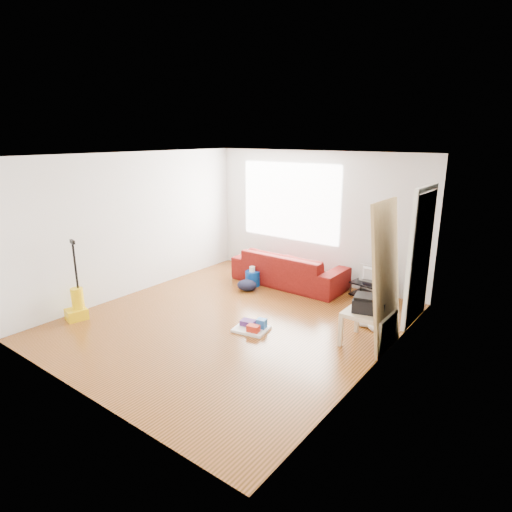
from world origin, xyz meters
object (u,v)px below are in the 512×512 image
Objects in this scene: cleaning_tray at (253,327)px; vacuum at (77,305)px; bucket at (253,285)px; backpack at (247,290)px; sofa at (289,284)px; tv_stand at (372,290)px; side_table at (368,317)px.

cleaning_tray is 2.77m from vacuum.
bucket is 1.95m from cleaning_tray.
vacuum is at bearing -113.54° from bucket.
cleaning_tray reaches higher than backpack.
bucket reaches higher than backpack.
vacuum is (-2.44, -1.31, 0.18)m from cleaning_tray.
bucket is at bearing 80.30° from vacuum.
cleaning_tray is (0.67, -2.03, 0.05)m from sofa.
sofa is at bearing 40.71° from backpack.
tv_stand is 1.36× the size of cleaning_tray.
side_table is 1.09× the size of cleaning_tray.
sofa is at bearing -161.73° from tv_stand.
sofa is 2.14m from cleaning_tray.
backpack is (0.08, -0.28, 0.00)m from bucket.
sofa is at bearing 108.35° from cleaning_tray.
cleaning_tray is 1.68m from backpack.
backpack is (-0.43, -0.77, 0.00)m from sofa.
tv_stand is at bearing 7.46° from backpack.
sofa is 2.65m from side_table.
side_table reaches higher than tv_stand.
bucket is (-2.70, 0.95, -0.41)m from side_table.
cleaning_tray is at bearing 108.35° from sofa.
cleaning_tray is at bearing -102.49° from tv_stand.
bucket is at bearing 160.69° from side_table.
sofa is 3.79m from vacuum.
sofa is 0.88m from backpack.
tv_stand is at bearing 61.33° from vacuum.
side_table is 1.62× the size of backpack.
sofa reaches higher than tv_stand.
backpack is at bearing 130.98° from cleaning_tray.
sofa is 3.67× the size of side_table.
backpack is 2.92m from vacuum.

